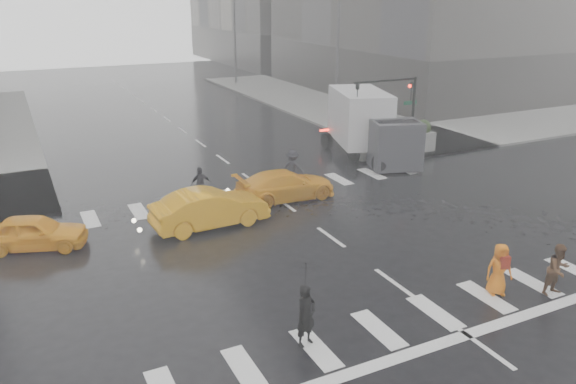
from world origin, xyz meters
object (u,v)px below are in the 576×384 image
pedestrian_brown (558,270)px  taxi_mid (210,208)px  pedestrian_orange (499,269)px  box_truck (369,124)px  traffic_signal_pole (399,101)px  taxi_front (34,232)px

pedestrian_brown → taxi_mid: size_ratio=0.36×
pedestrian_orange → box_truck: size_ratio=0.24×
pedestrian_orange → box_truck: 15.53m
traffic_signal_pole → box_truck: bearing=156.8°
pedestrian_orange → box_truck: (5.07, 14.63, 1.12)m
taxi_front → box_truck: 18.34m
traffic_signal_pole → pedestrian_orange: 15.64m
traffic_signal_pole → pedestrian_brown: (-4.97, -14.81, -2.38)m
traffic_signal_pole → taxi_front: traffic_signal_pole is taller
pedestrian_orange → taxi_mid: (-6.21, 9.05, -0.08)m
taxi_front → taxi_mid: 6.46m
pedestrian_brown → pedestrian_orange: (-1.61, 0.82, 0.01)m
box_truck → taxi_front: bearing=-147.6°
traffic_signal_pole → box_truck: traffic_signal_pole is taller
pedestrian_brown → box_truck: (3.47, 15.45, 1.12)m
taxi_front → pedestrian_brown: bearing=-107.8°
pedestrian_brown → taxi_front: size_ratio=0.45×
pedestrian_brown → taxi_front: bearing=145.2°
traffic_signal_pole → taxi_mid: bearing=-158.9°
pedestrian_orange → taxi_mid: 10.98m
traffic_signal_pole → box_truck: size_ratio=0.65×
traffic_signal_pole → taxi_mid: (-12.78, -4.93, -2.45)m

